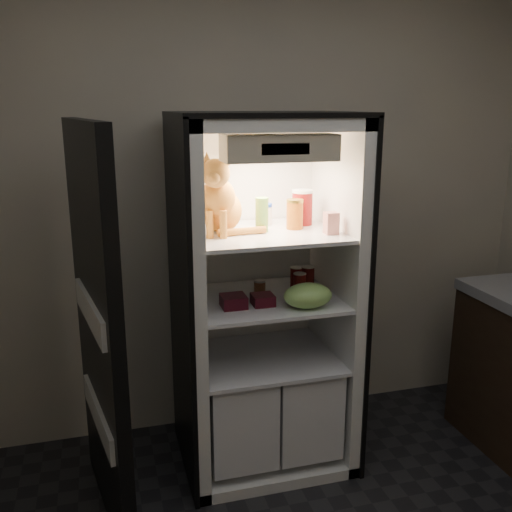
{
  "coord_description": "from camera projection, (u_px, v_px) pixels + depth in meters",
  "views": [
    {
      "loc": [
        -0.8,
        -1.36,
        1.91
      ],
      "look_at": [
        -0.05,
        1.32,
        1.17
      ],
      "focal_mm": 40.0,
      "sensor_mm": 36.0,
      "label": 1
    }
  ],
  "objects": [
    {
      "name": "mayo_tub",
      "position": [
        264.0,
        214.0,
        3.0
      ],
      "size": [
        0.08,
        0.08,
        0.11
      ],
      "color": "white",
      "rests_on": "refrigerator"
    },
    {
      "name": "cream_carton",
      "position": [
        331.0,
        223.0,
        2.79
      ],
      "size": [
        0.06,
        0.06,
        0.11
      ],
      "primitive_type": "cube",
      "color": "silver",
      "rests_on": "refrigerator"
    },
    {
      "name": "tabby_cat",
      "position": [
        220.0,
        202.0,
        2.79
      ],
      "size": [
        0.34,
        0.41,
        0.41
      ],
      "rotation": [
        0.0,
        0.0,
        -0.34
      ],
      "color": "orange",
      "rests_on": "refrigerator"
    },
    {
      "name": "refrigerator",
      "position": [
        262.0,
        320.0,
        3.05
      ],
      "size": [
        0.9,
        0.72,
        1.88
      ],
      "color": "white",
      "rests_on": "floor"
    },
    {
      "name": "berry_box_right",
      "position": [
        263.0,
        300.0,
        2.84
      ],
      "size": [
        0.11,
        0.11,
        0.05
      ],
      "primitive_type": "cube",
      "color": "#4C0C1A",
      "rests_on": "refrigerator"
    },
    {
      "name": "parmesan_shaker",
      "position": [
        262.0,
        215.0,
        2.84
      ],
      "size": [
        0.07,
        0.07,
        0.17
      ],
      "color": "green",
      "rests_on": "refrigerator"
    },
    {
      "name": "soda_can_c",
      "position": [
        300.0,
        285.0,
        2.96
      ],
      "size": [
        0.07,
        0.07,
        0.12
      ],
      "color": "black",
      "rests_on": "refrigerator"
    },
    {
      "name": "room_shell",
      "position": [
        404.0,
        213.0,
        1.55
      ],
      "size": [
        3.6,
        3.6,
        3.6
      ],
      "color": "white",
      "rests_on": "floor"
    },
    {
      "name": "soda_can_a",
      "position": [
        296.0,
        278.0,
        3.06
      ],
      "size": [
        0.07,
        0.07,
        0.13
      ],
      "color": "black",
      "rests_on": "refrigerator"
    },
    {
      "name": "fridge_door",
      "position": [
        99.0,
        335.0,
        2.53
      ],
      "size": [
        0.2,
        0.87,
        1.85
      ],
      "rotation": [
        0.0,
        0.0,
        0.17
      ],
      "color": "black",
      "rests_on": "floor"
    },
    {
      "name": "condiment_jar",
      "position": [
        260.0,
        288.0,
        2.98
      ],
      "size": [
        0.06,
        0.06,
        0.08
      ],
      "color": "brown",
      "rests_on": "refrigerator"
    },
    {
      "name": "pepper_jar",
      "position": [
        302.0,
        207.0,
        3.0
      ],
      "size": [
        0.11,
        0.11,
        0.19
      ],
      "color": "maroon",
      "rests_on": "refrigerator"
    },
    {
      "name": "salsa_jar",
      "position": [
        295.0,
        214.0,
        2.9
      ],
      "size": [
        0.09,
        0.09,
        0.15
      ],
      "color": "maroon",
      "rests_on": "refrigerator"
    },
    {
      "name": "soda_can_b",
      "position": [
        308.0,
        278.0,
        3.05
      ],
      "size": [
        0.07,
        0.07,
        0.13
      ],
      "color": "black",
      "rests_on": "refrigerator"
    },
    {
      "name": "berry_box_left",
      "position": [
        234.0,
        301.0,
        2.8
      ],
      "size": [
        0.12,
        0.12,
        0.06
      ],
      "primitive_type": "cube",
      "color": "#4C0C1A",
      "rests_on": "refrigerator"
    },
    {
      "name": "grape_bag",
      "position": [
        308.0,
        296.0,
        2.79
      ],
      "size": [
        0.24,
        0.18,
        0.12
      ],
      "primitive_type": "ellipsoid",
      "color": "#7EBB57",
      "rests_on": "refrigerator"
    }
  ]
}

